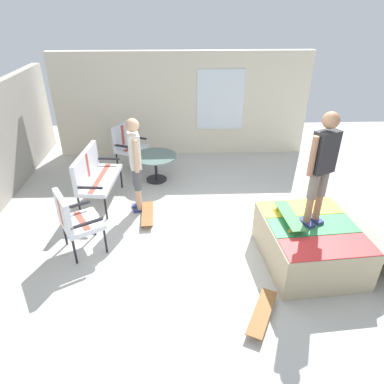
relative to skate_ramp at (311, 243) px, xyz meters
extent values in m
cube|color=beige|center=(0.46, 1.32, -0.37)|extent=(12.00, 12.00, 0.10)
cube|color=beige|center=(4.26, 1.82, 0.89)|extent=(0.20, 6.00, 2.43)
cube|color=silver|center=(4.15, 0.92, 1.03)|extent=(0.03, 1.10, 1.40)
cube|color=tan|center=(0.00, 0.03, -0.01)|extent=(1.58, 1.39, 0.63)
cube|color=red|center=(-0.50, -0.01, 0.32)|extent=(0.57, 1.27, 0.01)
cube|color=#338C4C|center=(0.00, 0.03, 0.32)|extent=(0.57, 1.27, 0.01)
cube|color=yellow|center=(0.49, 0.07, 0.32)|extent=(0.57, 1.27, 0.01)
cylinder|color=#B2B2B7|center=(-0.05, 0.64, 0.29)|extent=(1.42, 0.16, 0.05)
cube|color=tan|center=(0.08, -1.00, -0.04)|extent=(1.51, 1.01, 0.52)
cylinder|color=black|center=(1.25, 3.23, -0.10)|extent=(0.04, 0.04, 0.44)
cylinder|color=black|center=(2.41, 3.11, -0.10)|extent=(0.04, 0.04, 0.44)
cylinder|color=black|center=(1.29, 3.69, -0.10)|extent=(0.04, 0.04, 0.44)
cylinder|color=black|center=(2.46, 3.58, -0.10)|extent=(0.04, 0.04, 0.44)
cube|color=silver|center=(1.85, 3.40, 0.16)|extent=(1.30, 0.67, 0.08)
cube|color=#B74738|center=(1.85, 3.40, 0.20)|extent=(1.21, 0.21, 0.00)
cube|color=silver|center=(1.88, 3.64, 0.45)|extent=(1.25, 0.20, 0.50)
cube|color=#B74738|center=(1.88, 3.64, 0.45)|extent=(0.11, 0.09, 0.46)
cube|color=black|center=(1.25, 3.46, 0.32)|extent=(0.08, 0.47, 0.04)
cube|color=black|center=(2.46, 3.35, 0.32)|extent=(0.08, 0.47, 0.04)
cylinder|color=black|center=(3.02, 2.88, -0.10)|extent=(0.04, 0.04, 0.44)
cylinder|color=black|center=(3.52, 2.66, -0.10)|extent=(0.04, 0.04, 0.44)
cylinder|color=black|center=(3.21, 3.31, -0.10)|extent=(0.04, 0.04, 0.44)
cylinder|color=black|center=(3.70, 3.09, -0.10)|extent=(0.04, 0.04, 0.44)
cube|color=silver|center=(3.36, 2.99, 0.16)|extent=(0.79, 0.75, 0.08)
cube|color=#B74738|center=(3.36, 2.99, 0.20)|extent=(0.57, 0.32, 0.00)
cube|color=silver|center=(3.46, 3.20, 0.45)|extent=(0.60, 0.32, 0.50)
cube|color=#B74738|center=(3.46, 3.20, 0.45)|extent=(0.13, 0.12, 0.46)
cube|color=black|center=(3.10, 3.10, 0.32)|extent=(0.23, 0.45, 0.04)
cube|color=black|center=(3.63, 2.87, 0.32)|extent=(0.23, 0.45, 0.04)
cylinder|color=black|center=(0.31, 3.07, -0.10)|extent=(0.04, 0.04, 0.44)
cylinder|color=black|center=(0.78, 3.34, -0.10)|extent=(0.04, 0.04, 0.44)
cylinder|color=black|center=(0.07, 3.47, -0.10)|extent=(0.04, 0.04, 0.44)
cylinder|color=black|center=(0.54, 3.75, -0.10)|extent=(0.04, 0.04, 0.44)
cube|color=silver|center=(0.43, 3.41, 0.16)|extent=(0.81, 0.79, 0.08)
cube|color=#B74738|center=(0.43, 3.41, 0.20)|extent=(0.55, 0.38, 0.00)
cube|color=silver|center=(0.31, 3.61, 0.45)|extent=(0.58, 0.38, 0.50)
cube|color=#B74738|center=(0.31, 3.61, 0.45)|extent=(0.13, 0.12, 0.46)
cube|color=black|center=(0.17, 3.26, 0.32)|extent=(0.27, 0.43, 0.04)
cube|color=black|center=(0.68, 3.55, 0.32)|extent=(0.27, 0.43, 0.04)
cylinder|color=black|center=(2.73, 2.42, -0.05)|extent=(0.06, 0.06, 0.55)
cylinder|color=black|center=(2.73, 2.42, -0.31)|extent=(0.44, 0.44, 0.03)
cylinder|color=slate|center=(2.73, 2.42, 0.24)|extent=(0.90, 0.90, 0.02)
cube|color=navy|center=(1.48, 2.66, -0.30)|extent=(0.16, 0.26, 0.05)
cylinder|color=tan|center=(1.48, 2.66, -0.07)|extent=(0.10, 0.10, 0.41)
cylinder|color=#4C4C51|center=(1.48, 2.66, 0.34)|extent=(0.13, 0.13, 0.41)
cube|color=navy|center=(1.65, 2.70, -0.30)|extent=(0.16, 0.26, 0.05)
cylinder|color=tan|center=(1.65, 2.70, -0.07)|extent=(0.10, 0.10, 0.41)
cylinder|color=#4C4C51|center=(1.65, 2.70, 0.34)|extent=(0.13, 0.13, 0.41)
cube|color=silver|center=(1.56, 2.68, 0.85)|extent=(0.35, 0.25, 0.61)
sphere|color=tan|center=(1.56, 2.68, 1.30)|extent=(0.23, 0.23, 0.23)
cylinder|color=tan|center=(1.37, 2.64, 0.83)|extent=(0.08, 0.08, 0.58)
cylinder|color=tan|center=(1.76, 2.73, 0.83)|extent=(0.08, 0.08, 0.58)
cube|color=navy|center=(0.10, -0.03, 0.35)|extent=(0.26, 0.20, 0.05)
cylinder|color=#9E7051|center=(0.10, -0.03, 0.56)|extent=(0.10, 0.10, 0.38)
cylinder|color=slate|center=(0.10, -0.03, 0.95)|extent=(0.13, 0.13, 0.38)
cube|color=navy|center=(0.03, 0.13, 0.35)|extent=(0.26, 0.20, 0.05)
cylinder|color=#9E7051|center=(0.03, 0.13, 0.56)|extent=(0.10, 0.10, 0.38)
cylinder|color=slate|center=(0.03, 0.13, 0.95)|extent=(0.13, 0.13, 0.38)
cube|color=#262628|center=(0.06, 0.05, 1.42)|extent=(0.30, 0.37, 0.56)
sphere|color=#9E7051|center=(0.06, 0.05, 1.84)|extent=(0.22, 0.22, 0.22)
cylinder|color=#9E7051|center=(0.15, -0.13, 1.40)|extent=(0.08, 0.08, 0.54)
cylinder|color=#9E7051|center=(-0.02, 0.23, 1.40)|extent=(0.08, 0.08, 0.54)
cube|color=brown|center=(1.25, 2.50, -0.23)|extent=(0.81, 0.24, 0.02)
cylinder|color=#333333|center=(1.54, 2.44, -0.29)|extent=(0.06, 0.03, 0.06)
cylinder|color=#333333|center=(1.53, 2.60, -0.29)|extent=(0.06, 0.03, 0.06)
cylinder|color=#333333|center=(0.98, 2.41, -0.29)|extent=(0.06, 0.03, 0.06)
cylinder|color=#333333|center=(0.97, 2.57, -0.29)|extent=(0.06, 0.03, 0.06)
cube|color=brown|center=(-1.04, 0.93, -0.23)|extent=(0.80, 0.54, 0.02)
cylinder|color=gold|center=(-0.83, 0.74, -0.29)|extent=(0.06, 0.05, 0.06)
cylinder|color=gold|center=(-0.75, 0.88, -0.29)|extent=(0.06, 0.05, 0.06)
cylinder|color=gold|center=(-1.33, 0.99, -0.29)|extent=(0.06, 0.05, 0.06)
cylinder|color=gold|center=(-1.26, 1.13, -0.29)|extent=(0.06, 0.05, 0.06)
cube|color=#3F8C4C|center=(0.12, 0.35, 0.42)|extent=(0.81, 0.25, 0.01)
cylinder|color=gold|center=(0.41, 0.29, 0.35)|extent=(0.06, 0.03, 0.06)
cylinder|color=gold|center=(0.39, 0.45, 0.35)|extent=(0.06, 0.03, 0.06)
cylinder|color=gold|center=(-0.15, 0.25, 0.35)|extent=(0.06, 0.03, 0.06)
cylinder|color=gold|center=(-0.16, 0.41, 0.35)|extent=(0.06, 0.03, 0.06)
camera|label=1|loc=(-4.01, 1.92, 3.17)|focal=32.61mm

